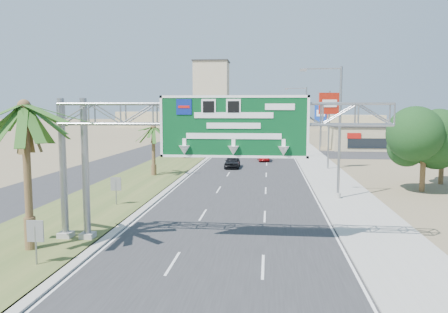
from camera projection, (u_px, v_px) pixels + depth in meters
name	position (u px, v px, depth m)	size (l,w,h in m)	color
road	(260.00, 134.00, 121.07)	(12.00, 300.00, 0.02)	#28282B
sidewalk_right	(291.00, 134.00, 120.21)	(4.00, 300.00, 0.10)	#9E9B93
median_grass	(225.00, 134.00, 122.07)	(7.00, 300.00, 0.12)	#3D5224
opposing_road	(200.00, 134.00, 122.78)	(8.00, 300.00, 0.02)	#28282B
sign_gantry	(203.00, 125.00, 21.54)	(16.75, 1.24, 7.50)	gray
palm_near	(24.00, 107.00, 20.36)	(5.70, 5.70, 8.35)	brown
palm_row_b	(153.00, 129.00, 44.35)	(3.99, 3.99, 5.95)	brown
palm_row_c	(183.00, 118.00, 60.09)	(3.99, 3.99, 6.75)	brown
palm_row_d	(203.00, 123.00, 78.03)	(3.99, 3.99, 5.45)	brown
palm_row_e	(216.00, 117.00, 96.75)	(3.99, 3.99, 6.15)	brown
palm_row_f	(226.00, 117.00, 121.52)	(3.99, 3.99, 5.75)	brown
streetlight_near	(337.00, 138.00, 32.79)	(3.27, 0.44, 10.00)	gray
streetlight_mid	(304.00, 124.00, 62.46)	(3.27, 0.44, 10.00)	gray
streetlight_far	(291.00, 119.00, 98.07)	(3.27, 0.44, 10.00)	gray
signal_mast	(284.00, 120.00, 82.41)	(10.28, 0.71, 8.00)	gray
store_building	(384.00, 138.00, 75.12)	(18.00, 10.00, 4.00)	tan
oak_near	(424.00, 137.00, 35.98)	(4.50, 4.50, 6.80)	brown
oak_far	(443.00, 143.00, 39.72)	(3.50, 3.50, 5.60)	brown
median_signback_a	(35.00, 234.00, 18.83)	(0.75, 0.08, 2.08)	gray
median_signback_b	(116.00, 186.00, 30.77)	(0.75, 0.08, 2.08)	gray
tower_distant	(211.00, 92.00, 260.90)	(20.00, 16.00, 35.00)	#B7A88B
building_distant_left	(150.00, 119.00, 174.74)	(24.00, 14.00, 6.00)	tan
building_distant_right	(351.00, 122.00, 147.45)	(20.00, 12.00, 5.00)	tan
car_left_lane	(232.00, 162.00, 51.15)	(1.71, 4.26, 1.45)	black
car_mid_lane	(263.00, 156.00, 58.04)	(1.34, 3.85, 1.27)	maroon
car_right_lane	(273.00, 149.00, 67.29)	(2.54, 5.51, 1.53)	gray
car_far	(248.00, 139.00, 90.29)	(2.16, 5.31, 1.54)	black
pole_sign_red_near	(329.00, 108.00, 49.26)	(2.41, 0.80, 8.91)	gray
pole_sign_blue	(321.00, 115.00, 71.90)	(1.95, 1.08, 7.94)	gray
pole_sign_red_far	(322.00, 116.00, 80.25)	(2.21, 0.78, 7.27)	gray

